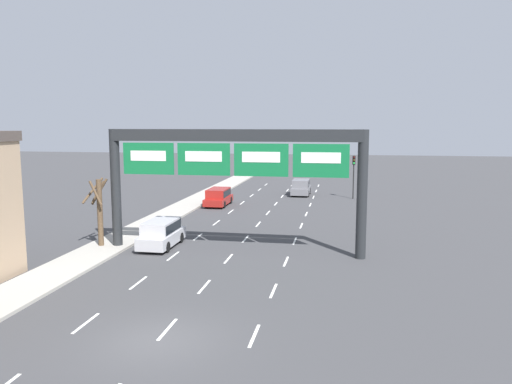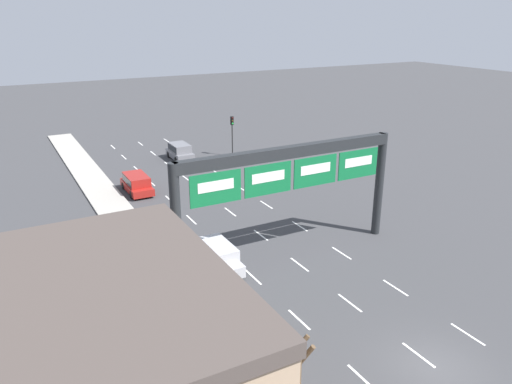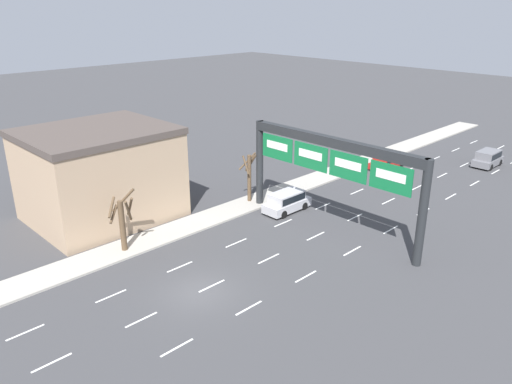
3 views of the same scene
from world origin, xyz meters
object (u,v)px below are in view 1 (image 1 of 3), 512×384
object	(u,v)px
suv_silver	(161,232)
suv_red	(218,196)
suv_grey	(301,187)
tree_bare_second	(99,207)
traffic_light_near_gantry	(354,168)
sign_gantry	(233,161)

from	to	relation	value
suv_silver	suv_red	size ratio (longest dim) A/B	0.96
suv_grey	tree_bare_second	distance (m)	27.17
suv_silver	tree_bare_second	world-z (taller)	tree_bare_second
suv_grey	suv_red	bearing A→B (deg)	-130.50
suv_silver	suv_grey	bearing A→B (deg)	74.82
suv_silver	traffic_light_near_gantry	distance (m)	25.80
sign_gantry	suv_red	distance (m)	18.03
suv_red	tree_bare_second	distance (m)	17.24
suv_red	traffic_light_near_gantry	bearing A→B (deg)	27.80
suv_grey	suv_silver	xyz separation A→B (m)	(-6.60, -24.32, -0.00)
suv_grey	suv_red	world-z (taller)	suv_grey
suv_red	tree_bare_second	world-z (taller)	tree_bare_second
tree_bare_second	sign_gantry	bearing A→B (deg)	1.34
suv_grey	suv_silver	world-z (taller)	suv_grey
sign_gantry	traffic_light_near_gantry	distance (m)	24.51
suv_silver	tree_bare_second	bearing A→B (deg)	-168.08
suv_grey	tree_bare_second	size ratio (longest dim) A/B	0.96
sign_gantry	tree_bare_second	bearing A→B (deg)	-178.66
suv_silver	traffic_light_near_gantry	bearing A→B (deg)	61.94
sign_gantry	tree_bare_second	xyz separation A→B (m)	(-8.43, -0.20, -2.96)
suv_silver	suv_red	bearing A→B (deg)	91.59
sign_gantry	suv_silver	distance (m)	6.59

